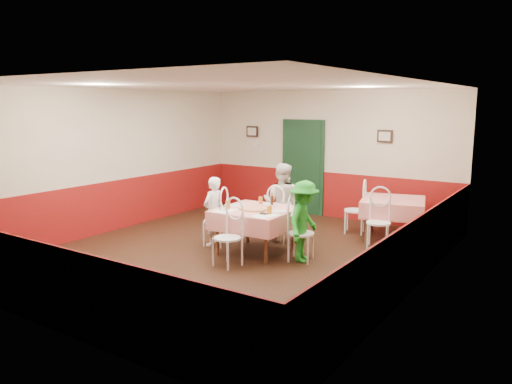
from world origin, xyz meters
The scene contains 39 objects.
floor centered at (0.00, 0.00, 0.00)m, with size 7.00×7.00×0.00m, color black.
ceiling centered at (0.00, 0.00, 2.80)m, with size 7.00×7.00×0.00m, color white.
back_wall centered at (0.00, 3.50, 1.40)m, with size 6.00×0.10×2.80m, color beige.
front_wall centered at (0.00, -3.50, 1.40)m, with size 6.00×0.10×2.80m, color beige.
left_wall centered at (-3.00, 0.00, 1.40)m, with size 0.10×7.00×2.80m, color beige.
right_wall centered at (3.00, 0.00, 1.40)m, with size 0.10×7.00×2.80m, color beige.
wainscot_back centered at (0.00, 3.48, 0.50)m, with size 6.00×0.03×1.00m, color maroon.
wainscot_front centered at (0.00, -3.48, 0.50)m, with size 6.00×0.03×1.00m, color maroon.
wainscot_left centered at (-2.98, 0.00, 0.50)m, with size 0.03×7.00×1.00m, color maroon.
wainscot_right centered at (2.98, 0.00, 0.50)m, with size 0.03×7.00×1.00m, color maroon.
door centered at (-0.60, 3.45, 1.05)m, with size 0.96×0.06×2.10m, color black.
picture_left centered at (-2.00, 3.45, 1.85)m, with size 0.32×0.03×0.26m, color black.
picture_right centered at (1.30, 3.45, 1.85)m, with size 0.32×0.03×0.26m, color black.
thermostat centered at (-1.90, 3.45, 1.50)m, with size 0.10×0.03×0.10m, color white.
main_table centered at (0.24, 0.24, 0.38)m, with size 1.22×1.22×0.77m, color red.
second_table centered at (1.88, 2.42, 0.38)m, with size 1.12×1.12×0.77m, color red.
chair_left centered at (-0.60, 0.21, 0.45)m, with size 0.42×0.42×0.90m, color white, non-canonical shape.
chair_right centered at (1.09, 0.28, 0.45)m, with size 0.42×0.42×0.90m, color white, non-canonical shape.
chair_far centered at (0.21, 1.09, 0.45)m, with size 0.42×0.42×0.90m, color white, non-canonical shape.
chair_near centered at (0.28, -0.61, 0.45)m, with size 0.42×0.42×0.90m, color white, non-canonical shape.
chair_second_a centered at (1.13, 2.42, 0.45)m, with size 0.42×0.42×0.90m, color white, non-canonical shape.
chair_second_b centered at (1.88, 1.67, 0.45)m, with size 0.42×0.42×0.90m, color white, non-canonical shape.
pizza centered at (0.24, 0.21, 0.78)m, with size 0.50×0.50×0.03m, color #B74723.
plate_left centered at (-0.19, 0.25, 0.77)m, with size 0.25×0.25×0.01m, color white.
plate_right centered at (0.69, 0.26, 0.77)m, with size 0.25×0.25×0.01m, color white.
plate_far centered at (0.25, 0.68, 0.77)m, with size 0.25×0.25×0.01m, color white.
glass_a centered at (-0.15, -0.02, 0.83)m, with size 0.08×0.08×0.14m, color #BF7219.
glass_b centered at (0.65, 0.03, 0.83)m, with size 0.07×0.07×0.13m, color #BF7219.
glass_c centered at (0.07, 0.65, 0.82)m, with size 0.07×0.07×0.13m, color #BF7219.
beer_bottle centered at (0.31, 0.64, 0.86)m, with size 0.06×0.06×0.20m, color #381C0A.
shaker_a centered at (-0.16, -0.20, 0.81)m, with size 0.04×0.04×0.09m, color silver.
shaker_b centered at (-0.08, -0.21, 0.81)m, with size 0.04×0.04×0.09m, color silver.
shaker_c centered at (-0.19, -0.16, 0.81)m, with size 0.04×0.04×0.09m, color #B23319.
menu_left centered at (-0.11, -0.17, 0.76)m, with size 0.30×0.40×0.00m, color white.
menu_right centered at (0.66, -0.10, 0.76)m, with size 0.30×0.40×0.00m, color white.
wallet centered at (0.57, -0.03, 0.77)m, with size 0.11×0.09×0.02m, color black.
diner_left centered at (-0.65, 0.21, 0.62)m, with size 0.45×0.30×1.23m, color gray.
diner_far centered at (0.21, 1.14, 0.72)m, with size 0.70×0.55×1.44m, color gray.
diner_right centered at (1.14, 0.28, 0.66)m, with size 0.85×0.49×1.31m, color gray.
Camera 1 is at (4.80, -6.60, 2.50)m, focal length 35.00 mm.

